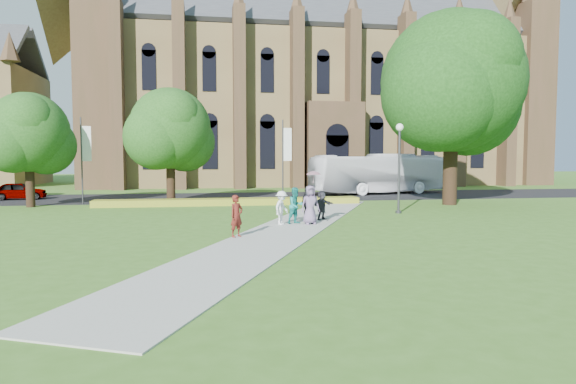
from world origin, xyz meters
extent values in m
plane|color=#3D681F|center=(0.00, 0.00, 0.00)|extent=(160.00, 160.00, 0.00)
cube|color=black|center=(0.00, 20.00, 0.01)|extent=(160.00, 10.00, 0.02)
cube|color=#B2B2A8|center=(0.00, 1.00, 0.02)|extent=(15.58, 28.54, 0.04)
cube|color=gold|center=(-2.00, 13.20, 0.23)|extent=(18.00, 1.40, 0.45)
cube|color=olive|center=(10.00, 40.00, 8.50)|extent=(52.00, 16.00, 17.00)
cube|color=#4F3525|center=(-14.50, 33.00, 10.50)|extent=(3.50, 3.50, 21.00)
cube|color=#4F3525|center=(34.50, 33.00, 10.50)|extent=(3.50, 3.50, 21.00)
cube|color=#4F3525|center=(10.00, 31.00, 4.50)|extent=(6.00, 2.50, 9.00)
cylinder|color=#38383D|center=(7.50, 6.50, 2.40)|extent=(0.14, 0.14, 4.80)
sphere|color=white|center=(7.50, 6.50, 5.02)|extent=(0.44, 0.44, 0.44)
cylinder|color=#38383D|center=(7.50, 6.50, 0.07)|extent=(0.36, 0.36, 0.15)
cylinder|color=#332114|center=(13.00, 11.00, 3.30)|extent=(0.96, 0.96, 6.60)
sphere|color=#13360E|center=(13.00, 11.00, 8.40)|extent=(9.60, 9.60, 9.60)
cylinder|color=#332114|center=(-15.00, 14.00, 1.93)|extent=(0.56, 0.56, 3.85)
sphere|color=#1B4414|center=(-15.00, 14.00, 4.90)|extent=(5.20, 5.20, 5.20)
cylinder|color=#332114|center=(-6.00, 14.50, 2.06)|extent=(0.60, 0.60, 4.12)
sphere|color=#1B4414|center=(-6.00, 14.50, 5.25)|extent=(5.60, 5.60, 5.60)
cylinder|color=#38383D|center=(2.00, 15.20, 3.00)|extent=(0.10, 0.10, 6.00)
cube|color=white|center=(2.35, 15.20, 4.20)|extent=(0.60, 0.02, 2.40)
cylinder|color=#38383D|center=(-12.00, 15.20, 3.00)|extent=(0.10, 0.10, 6.00)
cube|color=white|center=(-11.65, 15.20, 4.20)|extent=(0.60, 0.02, 2.40)
imported|color=white|center=(11.56, 21.44, 1.79)|extent=(13.03, 5.75, 3.54)
imported|color=gray|center=(-17.76, 20.21, 0.69)|extent=(4.12, 2.16, 1.34)
imported|color=#5A1C14|center=(-2.49, -1.06, 0.90)|extent=(0.75, 0.71, 1.73)
imported|color=#1A837B|center=(0.66, 2.63, 0.93)|extent=(1.07, 0.98, 1.78)
imported|color=white|center=(-0.09, 2.36, 0.86)|extent=(1.12, 1.21, 1.63)
imported|color=black|center=(1.58, 4.42, 0.89)|extent=(0.97, 1.01, 1.69)
imported|color=slate|center=(1.32, 2.36, 0.98)|extent=(0.99, 0.71, 1.88)
imported|color=#292931|center=(2.27, 3.91, 0.80)|extent=(1.41, 1.20, 1.53)
imported|color=#E4A1A7|center=(1.50, 2.46, 2.22)|extent=(0.69, 0.69, 0.60)
camera|label=1|loc=(-3.87, -21.94, 3.34)|focal=32.00mm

